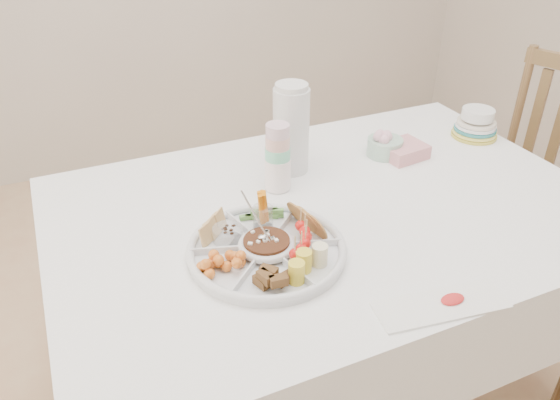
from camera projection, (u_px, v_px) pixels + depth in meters
name	position (u px, v px, depth m)	size (l,w,h in m)	color
floor	(321.00, 388.00, 1.91)	(4.00, 4.00, 0.00)	tan
dining_table	(326.00, 308.00, 1.71)	(1.52, 1.02, 0.76)	white
chair	(526.00, 189.00, 2.12)	(0.41, 0.41, 0.98)	brown
party_tray	(267.00, 247.00, 1.32)	(0.38, 0.38, 0.04)	silver
bean_dip	(267.00, 245.00, 1.31)	(0.11, 0.11, 0.04)	#331F14
tortillas	(309.00, 222.00, 1.37)	(0.10, 0.10, 0.06)	tan
carrot_cucumber	(262.00, 204.00, 1.40)	(0.10, 0.10, 0.09)	orange
pita_raisins	(219.00, 228.00, 1.35)	(0.10, 0.10, 0.06)	#DFB25F
cherries	(220.00, 263.00, 1.24)	(0.11, 0.11, 0.05)	orange
granola_chunks	(272.00, 278.00, 1.20)	(0.10, 0.10, 0.05)	#3F2A10
banana_tomato	(318.00, 248.00, 1.25)	(0.12, 0.12, 0.10)	#FFEC6B
cup_stack	(278.00, 157.00, 1.55)	(0.08, 0.08, 0.21)	silver
thermos	(291.00, 128.00, 1.62)	(0.11, 0.11, 0.28)	silver
flower_bowl	(385.00, 143.00, 1.76)	(0.11, 0.11, 0.09)	#A6C3B4
napkin_stack	(403.00, 151.00, 1.76)	(0.13, 0.12, 0.04)	pink
plate_stack	(476.00, 123.00, 1.88)	(0.15, 0.15, 0.10)	yellow
placemat	(441.00, 305.00, 1.17)	(0.29, 0.10, 0.01)	white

